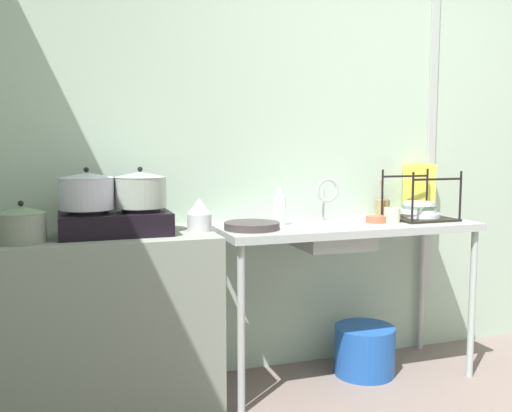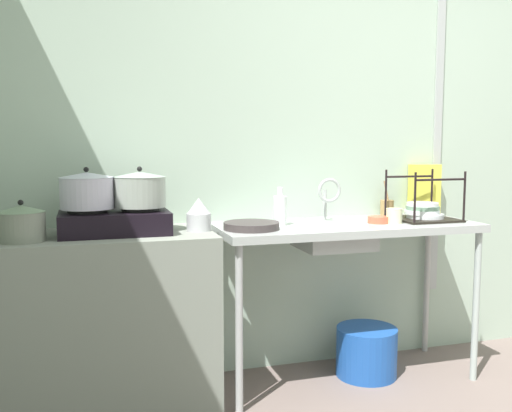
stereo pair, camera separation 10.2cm
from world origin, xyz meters
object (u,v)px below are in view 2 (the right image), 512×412
object	(u,v)px
faucet	(329,193)
bottle_by_sink	(280,210)
dish_rack	(423,212)
small_bowl_on_drainboard	(378,220)
stove	(115,222)
frying_pan	(251,226)
pot_on_right_burner	(140,189)
pot_beside_stove	(21,223)
cereal_box	(424,189)
pot_on_left_burner	(87,190)
utensil_jar	(387,208)
cup_by_rack	(394,216)
bucket_on_floor	(366,352)
percolator	(199,215)
sink_basin	(333,237)

from	to	relation	value
faucet	bottle_by_sink	size ratio (longest dim) A/B	1.19
dish_rack	small_bowl_on_drainboard	world-z (taller)	dish_rack
stove	dish_rack	distance (m)	1.65
frying_pan	small_bowl_on_drainboard	size ratio (longest dim) A/B	2.45
pot_on_right_burner	pot_beside_stove	xyz separation A→B (m)	(-0.51, -0.10, -0.13)
cereal_box	faucet	bearing A→B (deg)	-161.53
pot_on_left_burner	small_bowl_on_drainboard	size ratio (longest dim) A/B	2.19
faucet	utensil_jar	xyz separation A→B (m)	(0.42, 0.11, -0.11)
stove	pot_on_left_burner	size ratio (longest dim) A/B	2.03
pot_on_left_burner	small_bowl_on_drainboard	distance (m)	1.49
pot_on_right_burner	bottle_by_sink	size ratio (longest dim) A/B	1.24
bottle_by_sink	cup_by_rack	bearing A→B (deg)	-9.72
stove	faucet	size ratio (longest dim) A/B	2.13
faucet	bucket_on_floor	world-z (taller)	faucet
dish_rack	bucket_on_floor	distance (m)	0.83
pot_on_right_burner	percolator	world-z (taller)	pot_on_right_burner
pot_on_right_burner	cereal_box	xyz separation A→B (m)	(1.68, 0.22, -0.06)
pot_beside_stove	faucet	size ratio (longest dim) A/B	0.86
pot_on_left_burner	percolator	distance (m)	0.53
small_bowl_on_drainboard	faucet	bearing A→B (deg)	147.91
percolator	cereal_box	distance (m)	1.43
pot_on_right_burner	cereal_box	size ratio (longest dim) A/B	0.83
percolator	pot_on_right_burner	bearing A→B (deg)	174.67
faucet	bucket_on_floor	distance (m)	0.89
sink_basin	cereal_box	bearing A→B (deg)	20.36
frying_pan	cup_by_rack	bearing A→B (deg)	-1.44
pot_on_left_burner	utensil_jar	world-z (taller)	pot_on_left_burner
percolator	sink_basin	bearing A→B (deg)	-1.19
cup_by_rack	bucket_on_floor	distance (m)	0.76
cup_by_rack	frying_pan	bearing A→B (deg)	178.56
stove	faucet	xyz separation A→B (m)	(1.13, 0.10, 0.10)
small_bowl_on_drainboard	dish_rack	bearing A→B (deg)	7.46
pot_beside_stove	frying_pan	xyz separation A→B (m)	(1.04, 0.05, -0.06)
cup_by_rack	cereal_box	distance (m)	0.49
faucet	cereal_box	distance (m)	0.68
dish_rack	faucet	bearing A→B (deg)	168.98
pot_on_right_burner	cereal_box	bearing A→B (deg)	7.48
pot_on_right_burner	cup_by_rack	size ratio (longest dim) A/B	2.93
bucket_on_floor	dish_rack	bearing A→B (deg)	1.13
frying_pan	bucket_on_floor	distance (m)	0.99
small_bowl_on_drainboard	bottle_by_sink	xyz separation A→B (m)	(-0.53, 0.07, 0.06)
pot_beside_stove	small_bowl_on_drainboard	xyz separation A→B (m)	(1.75, 0.06, -0.06)
percolator	cereal_box	xyz separation A→B (m)	(1.41, 0.25, 0.07)
frying_pan	cup_by_rack	size ratio (longest dim) A/B	3.30
stove	percolator	distance (m)	0.40
stove	dish_rack	bearing A→B (deg)	-0.03
faucet	frying_pan	world-z (taller)	faucet
sink_basin	dish_rack	xyz separation A→B (m)	(0.56, 0.04, 0.11)
dish_rack	cereal_box	xyz separation A→B (m)	(0.15, 0.22, 0.10)
utensil_jar	bucket_on_floor	size ratio (longest dim) A/B	0.62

